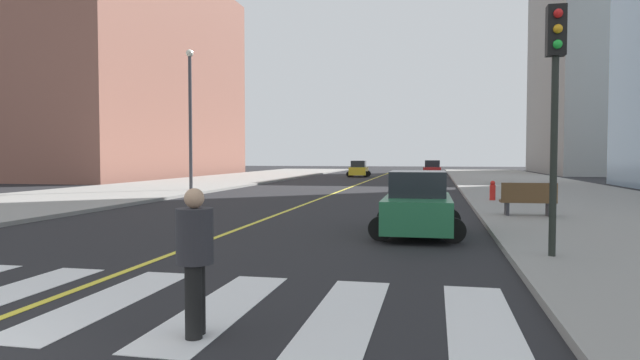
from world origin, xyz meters
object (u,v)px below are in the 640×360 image
Objects in this scene: car_green_nearest at (418,205)px; park_bench at (528,200)px; car_yellow_second at (359,169)px; pedestrian_crossing at (195,255)px; fire_hydrant at (493,191)px; street_lamp at (190,108)px; traffic_light_near_corner at (555,81)px; car_red_third at (432,169)px.

car_green_nearest is 5.58m from park_bench.
pedestrian_crossing is at bearing -86.72° from car_yellow_second.
street_lamp is (-16.87, 4.42, 4.42)m from fire_hydrant.
car_green_nearest is at bearing 138.68° from park_bench.
traffic_light_near_corner is 2.76× the size of park_bench.
car_green_nearest reaches higher than car_red_third.
car_red_third is (0.22, 41.79, -0.02)m from car_green_nearest.
car_red_third is 51.06m from pedestrian_crossing.
park_bench is at bearing -75.90° from car_yellow_second.
street_lamp is at bearing -106.64° from car_yellow_second.
park_bench is (3.55, 4.30, -0.13)m from car_green_nearest.
car_yellow_second is at bearing 6.84° from car_red_third.
car_red_third is 37.64m from park_bench.
fire_hydrant is at bearing 96.19° from car_red_third.
car_yellow_second is at bearing -80.60° from car_green_nearest.
traffic_light_near_corner reaches higher than car_yellow_second.
traffic_light_near_corner is at bearing -79.59° from car_yellow_second.
car_red_third reaches higher than park_bench.
fire_hydrant is at bearing -91.03° from traffic_light_near_corner.
park_bench is at bearing 144.71° from pedestrian_crossing.
car_yellow_second is at bearing 75.62° from street_lamp.
car_green_nearest is 2.17× the size of park_bench.
car_yellow_second is 0.76× the size of traffic_light_near_corner.
car_green_nearest is 5.32m from traffic_light_near_corner.
fire_hydrant is (-0.50, 6.59, -0.11)m from park_bench.
pedestrian_crossing reaches higher than car_red_third.
car_red_third is at bearing 95.23° from fire_hydrant.
street_lamp reaches higher than traffic_light_near_corner.
traffic_light_near_corner is 2.79× the size of pedestrian_crossing.
traffic_light_near_corner is at bearing 172.69° from park_bench.
car_green_nearest reaches higher than car_yellow_second.
car_green_nearest is 0.47× the size of street_lamp.
street_lamp is (-6.59, -25.72, 4.21)m from car_yellow_second.
car_green_nearest reaches higher than park_bench.
car_yellow_second is 38.27m from park_bench.
car_yellow_second is 0.46× the size of street_lamp.
street_lamp is at bearing 165.32° from fire_hydrant.
fire_hydrant is at bearing -106.24° from car_green_nearest.
car_green_nearest is 2.19× the size of pedestrian_crossing.
car_green_nearest is 0.78× the size of traffic_light_near_corner.
pedestrian_crossing reaches higher than fire_hydrant.
pedestrian_crossing is (-5.90, -13.51, 0.30)m from park_bench.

